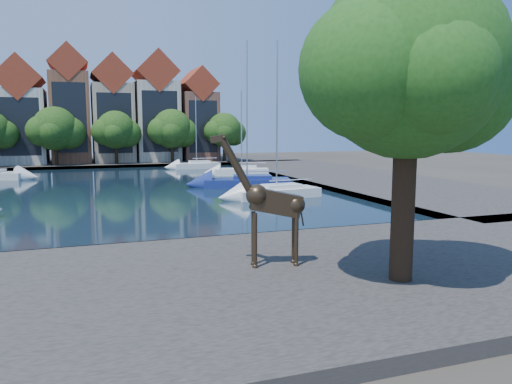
{
  "coord_description": "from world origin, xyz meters",
  "views": [
    {
      "loc": [
        -2.96,
        -23.32,
        5.86
      ],
      "look_at": [
        4.58,
        -2.0,
        2.85
      ],
      "focal_mm": 35.0,
      "sensor_mm": 36.0,
      "label": 1
    }
  ],
  "objects": [
    {
      "name": "sailboat_right_a",
      "position": [
        12.0,
        13.96,
        0.67
      ],
      "size": [
        7.25,
        3.14,
        12.38
      ],
      "color": "white",
      "rests_on": "water_basin"
    },
    {
      "name": "plane_tree",
      "position": [
        7.62,
        -9.01,
        7.67
      ],
      "size": [
        8.32,
        6.4,
        10.62
      ],
      "color": "#332114",
      "rests_on": "near_quay"
    },
    {
      "name": "far_quay",
      "position": [
        0.0,
        56.0,
        0.25
      ],
      "size": [
        60.0,
        16.0,
        0.5
      ],
      "primitive_type": "cube",
      "color": "#443F3B",
      "rests_on": "ground"
    },
    {
      "name": "sailboat_right_b",
      "position": [
        12.0,
        21.51,
        0.69
      ],
      "size": [
        8.59,
        4.83,
        13.61
      ],
      "color": "navy",
      "rests_on": "water_basin"
    },
    {
      "name": "sailboat_right_c",
      "position": [
        15.0,
        32.54,
        0.69
      ],
      "size": [
        6.61,
        3.89,
        9.82
      ],
      "color": "white",
      "rests_on": "water_basin"
    },
    {
      "name": "townhouse_east_inner",
      "position": [
        2.0,
        55.99,
        7.73
      ],
      "size": [
        5.94,
        9.18,
        15.79
      ],
      "color": "tan",
      "rests_on": "far_quay"
    },
    {
      "name": "ground",
      "position": [
        0.0,
        0.0,
        0.0
      ],
      "size": [
        160.0,
        160.0,
        0.0
      ],
      "primitive_type": "plane",
      "color": "#38332B",
      "rests_on": "ground"
    },
    {
      "name": "near_quay",
      "position": [
        0.0,
        -7.0,
        0.25
      ],
      "size": [
        50.0,
        14.0,
        0.5
      ],
      "primitive_type": "cube",
      "color": "#443F3B",
      "rests_on": "ground"
    },
    {
      "name": "giraffe_statue",
      "position": [
        3.76,
        -5.81,
        2.98
      ],
      "size": [
        3.53,
        0.99,
        5.06
      ],
      "color": "#36281B",
      "rests_on": "near_quay"
    },
    {
      "name": "far_tree_east",
      "position": [
        10.11,
        50.49,
        5.24
      ],
      "size": [
        7.54,
        5.8,
        7.84
      ],
      "color": "#332114",
      "rests_on": "far_quay"
    },
    {
      "name": "townhouse_east_end",
      "position": [
        15.0,
        55.99,
        7.11
      ],
      "size": [
        5.44,
        9.18,
        14.43
      ],
      "color": "brown",
      "rests_on": "far_quay"
    },
    {
      "name": "far_tree_far_east",
      "position": [
        18.09,
        50.49,
        5.08
      ],
      "size": [
        6.76,
        5.2,
        7.36
      ],
      "color": "#332114",
      "rests_on": "far_quay"
    },
    {
      "name": "far_tree_mid_east",
      "position": [
        2.1,
        50.49,
        5.13
      ],
      "size": [
        7.02,
        5.4,
        7.52
      ],
      "color": "#332114",
      "rests_on": "far_quay"
    },
    {
      "name": "townhouse_center",
      "position": [
        -4.0,
        55.99,
        8.36
      ],
      "size": [
        5.44,
        9.18,
        16.93
      ],
      "color": "brown",
      "rests_on": "far_quay"
    },
    {
      "name": "townhouse_west_inner",
      "position": [
        -10.5,
        55.99,
        7.35
      ],
      "size": [
        6.43,
        9.18,
        15.15
      ],
      "color": "beige",
      "rests_on": "far_quay"
    },
    {
      "name": "sailboat_right_d",
      "position": [
        12.1,
        43.66,
        0.65
      ],
      "size": [
        6.35,
        2.58,
        9.69
      ],
      "color": "white",
      "rests_on": "water_basin"
    },
    {
      "name": "far_tree_mid_west",
      "position": [
        -5.89,
        50.49,
        5.29
      ],
      "size": [
        7.8,
        6.0,
        8.0
      ],
      "color": "#332114",
      "rests_on": "far_quay"
    },
    {
      "name": "townhouse_east_mid",
      "position": [
        8.5,
        55.99,
        8.1
      ],
      "size": [
        6.43,
        9.18,
        16.65
      ],
      "color": "beige",
      "rests_on": "far_quay"
    },
    {
      "name": "right_quay",
      "position": [
        25.0,
        24.0,
        0.25
      ],
      "size": [
        14.0,
        52.0,
        0.5
      ],
      "primitive_type": "cube",
      "color": "#443F3B",
      "rests_on": "ground"
    },
    {
      "name": "water_basin",
      "position": [
        0.0,
        24.0,
        0.04
      ],
      "size": [
        38.0,
        50.0,
        0.08
      ],
      "primitive_type": "cube",
      "color": "black",
      "rests_on": "ground"
    }
  ]
}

